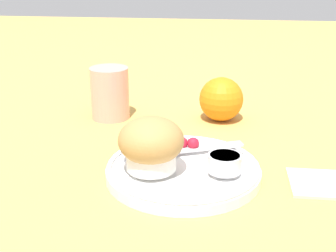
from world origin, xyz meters
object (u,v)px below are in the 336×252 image
muffin (151,144)px  butter_knife (184,150)px  orange_fruit (221,99)px  juice_glass (110,93)px

muffin → butter_knife: muffin is taller
muffin → orange_fruit: size_ratio=1.09×
muffin → juice_glass: juice_glass is taller
muffin → juice_glass: 0.27m
orange_fruit → juice_glass: size_ratio=0.84×
butter_knife → orange_fruit: orange_fruit is taller
butter_knife → orange_fruit: (0.05, 0.19, 0.02)m
juice_glass → muffin: bearing=-65.2°
muffin → juice_glass: size_ratio=0.92×
butter_knife → juice_glass: bearing=108.0°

